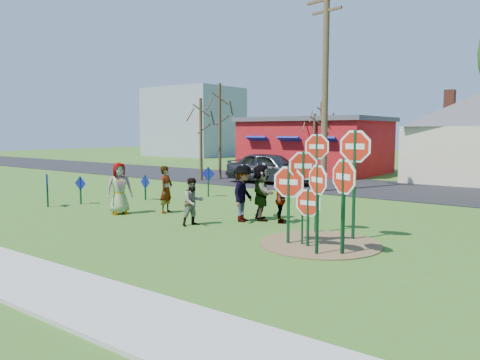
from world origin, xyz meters
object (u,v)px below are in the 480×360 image
object	(u,v)px
stop_sign_a	(289,188)
stop_sign_b	(317,157)
stop_sign_d	(355,156)
person_a	(119,188)
utility_pole	(325,85)
person_b	(166,189)
stop_sign_c	(318,189)
suv	(270,168)

from	to	relation	value
stop_sign_a	stop_sign_b	world-z (taller)	stop_sign_b
stop_sign_d	person_a	distance (m)	8.49
person_a	utility_pole	size ratio (longest dim) A/B	0.19
stop_sign_b	utility_pole	distance (m)	9.92
person_b	stop_sign_b	bearing A→B (deg)	-102.41
stop_sign_b	stop_sign_c	bearing A→B (deg)	-68.48
stop_sign_c	suv	world-z (taller)	stop_sign_c
stop_sign_d	suv	distance (m)	13.62
suv	person_a	bearing A→B (deg)	-177.76
stop_sign_a	person_a	world-z (taller)	stop_sign_a
stop_sign_b	person_b	xyz separation A→B (m)	(-5.92, -0.20, -1.35)
stop_sign_d	stop_sign_b	bearing A→B (deg)	170.07
stop_sign_d	suv	bearing A→B (deg)	131.18
stop_sign_b	stop_sign_d	distance (m)	1.25
stop_sign_c	person_b	xyz separation A→B (m)	(-7.09, 1.99, -0.75)
stop_sign_a	stop_sign_b	distance (m)	1.80
stop_sign_b	person_a	bearing A→B (deg)	-175.41
stop_sign_c	utility_pole	size ratio (longest dim) A/B	0.24
stop_sign_b	stop_sign_d	bearing A→B (deg)	-15.19
stop_sign_a	person_b	size ratio (longest dim) A/B	1.29
stop_sign_b	stop_sign_c	xyz separation A→B (m)	(1.16, -2.19, -0.61)
stop_sign_a	suv	size ratio (longest dim) A/B	0.43
suv	utility_pole	size ratio (longest dim) A/B	0.52
stop_sign_c	suv	xyz separation A→B (m)	(-9.07, 12.01, -0.69)
stop_sign_d	stop_sign_a	bearing A→B (deg)	-130.14
suv	person_b	bearing A→B (deg)	-170.86
stop_sign_b	stop_sign_c	distance (m)	2.55
stop_sign_b	person_b	distance (m)	6.08
person_a	suv	size ratio (longest dim) A/B	0.36
stop_sign_c	stop_sign_d	distance (m)	2.11
stop_sign_b	person_a	distance (m)	7.31
stop_sign_a	stop_sign_c	distance (m)	1.24
person_a	person_b	xyz separation A→B (m)	(1.14, 1.19, -0.07)
stop_sign_a	suv	xyz separation A→B (m)	(-7.96, 11.47, -0.57)
suv	utility_pole	bearing A→B (deg)	-109.82
stop_sign_b	person_a	xyz separation A→B (m)	(-7.06, -1.38, -1.28)
person_a	utility_pole	world-z (taller)	utility_pole
stop_sign_c	suv	bearing A→B (deg)	154.72
stop_sign_d	person_b	size ratio (longest dim) A/B	1.85
person_a	suv	world-z (taller)	person_a
stop_sign_b	person_b	bearing A→B (deg)	175.42
stop_sign_b	suv	bearing A→B (deg)	122.36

